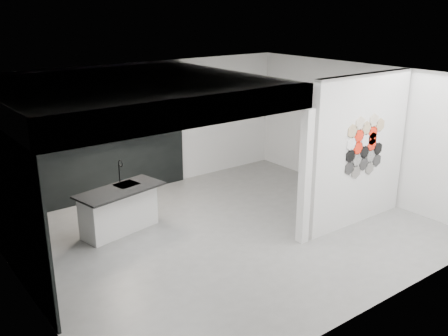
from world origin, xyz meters
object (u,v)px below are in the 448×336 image
at_px(partition_panel, 360,151).
at_px(wall_basin, 27,220).
at_px(kettle, 140,130).
at_px(bottle_dark, 74,141).
at_px(glass_bowl, 155,129).
at_px(stockpot, 52,143).
at_px(utensil_cup, 54,145).
at_px(glass_vase, 155,128).
at_px(kitchen_island, 119,209).

relative_size(partition_panel, wall_basin, 4.67).
relative_size(kettle, bottle_dark, 1.14).
bearing_deg(wall_basin, partition_panel, -18.23).
xyz_separation_m(kettle, glass_bowl, (0.36, 0.00, -0.02)).
distance_m(stockpot, glass_bowl, 2.24).
distance_m(stockpot, utensil_cup, 0.06).
distance_m(partition_panel, glass_vase, 4.39).
xyz_separation_m(bottle_dark, utensil_cup, (-0.39, 0.00, -0.02)).
relative_size(kitchen_island, bottle_dark, 11.30).
relative_size(partition_panel, kettle, 16.48).
bearing_deg(wall_basin, utensil_cup, 60.01).
bearing_deg(glass_bowl, kettle, 180.00).
height_order(kettle, utensil_cup, kettle).
distance_m(wall_basin, bottle_dark, 2.66).
bearing_deg(wall_basin, glass_bowl, 31.35).
height_order(partition_panel, kitchen_island, partition_panel).
distance_m(kettle, bottle_dark, 1.44).
bearing_deg(kettle, wall_basin, -164.21).
relative_size(wall_basin, glass_bowl, 4.53).
bearing_deg(partition_panel, glass_vase, 118.23).
xyz_separation_m(stockpot, glass_vase, (2.24, 0.00, -0.02)).
bearing_deg(utensil_cup, kettle, 0.00).
height_order(glass_vase, bottle_dark, bottle_dark).
height_order(stockpot, utensil_cup, stockpot).
bearing_deg(glass_bowl, utensil_cup, 180.00).
bearing_deg(kitchen_island, partition_panel, -42.85).
bearing_deg(glass_vase, wall_basin, -148.65).
bearing_deg(utensil_cup, kitchen_island, -71.41).
distance_m(wall_basin, kettle, 3.71).
distance_m(kitchen_island, utensil_cup, 1.91).
xyz_separation_m(glass_bowl, glass_vase, (0.00, 0.00, 0.02)).
distance_m(kettle, glass_bowl, 0.36).
bearing_deg(bottle_dark, wall_basin, -127.53).
relative_size(glass_bowl, glass_vase, 0.95).
relative_size(kitchen_island, glass_bowl, 12.67).
bearing_deg(glass_vase, partition_panel, -61.77).
height_order(partition_panel, glass_vase, partition_panel).
xyz_separation_m(kettle, bottle_dark, (-1.44, 0.00, 0.00)).
relative_size(bottle_dark, utensil_cup, 1.31).
relative_size(kettle, utensil_cup, 1.50).
distance_m(kitchen_island, stockpot, 1.94).
bearing_deg(bottle_dark, kitchen_island, -85.15).
relative_size(partition_panel, glass_vase, 20.02).
xyz_separation_m(wall_basin, utensil_cup, (1.19, 2.07, 0.53)).
height_order(wall_basin, kitchen_island, kitchen_island).
relative_size(partition_panel, glass_bowl, 21.13).
xyz_separation_m(partition_panel, stockpot, (-4.32, 3.87, 0.01)).
bearing_deg(bottle_dark, utensil_cup, 180.00).
height_order(partition_panel, bottle_dark, partition_panel).
xyz_separation_m(kettle, utensil_cup, (-1.84, 0.00, -0.02)).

